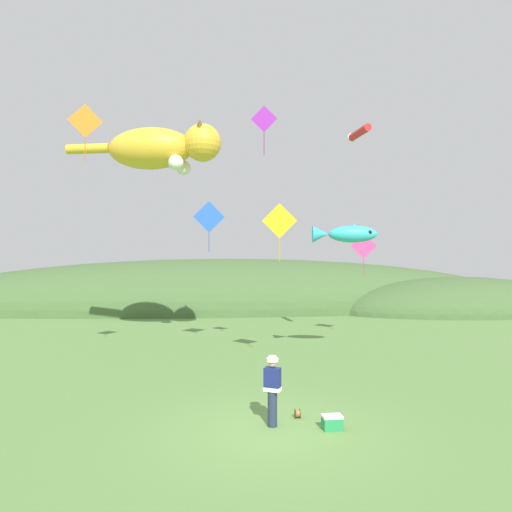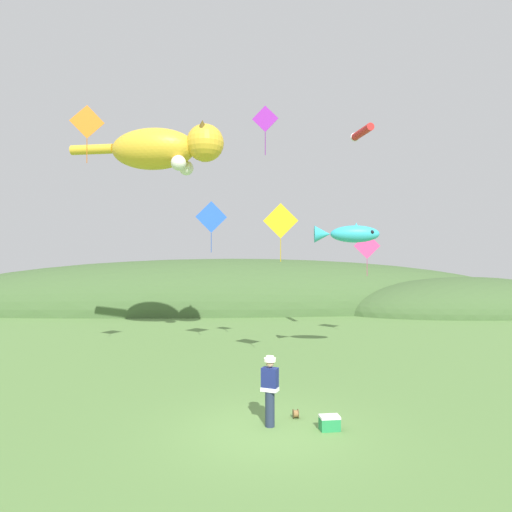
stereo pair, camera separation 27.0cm
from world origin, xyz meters
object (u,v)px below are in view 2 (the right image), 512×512
at_px(festival_attendant, 270,389).
at_px(picnic_cooler, 330,423).
at_px(kite_fish_windsock, 348,234).
at_px(kite_tube_streamer, 362,132).
at_px(kite_diamond_orange, 87,122).
at_px(kite_diamond_gold, 281,221).
at_px(kite_spool, 296,414).
at_px(kite_diamond_pink, 367,246).
at_px(kite_diamond_violet, 265,119).
at_px(kite_diamond_blue, 211,217).
at_px(kite_giant_cat, 164,149).

xyz_separation_m(festival_attendant, picnic_cooler, (1.44, -0.37, -0.77)).
relative_size(kite_fish_windsock, kite_tube_streamer, 1.51).
bearing_deg(kite_diamond_orange, kite_diamond_gold, 1.95).
xyz_separation_m(kite_spool, kite_diamond_pink, (5.74, 11.46, 4.83)).
distance_m(kite_tube_streamer, kite_diamond_pink, 5.95).
bearing_deg(kite_diamond_violet, kite_diamond_orange, -175.22).
bearing_deg(picnic_cooler, kite_diamond_pink, 67.78).
xyz_separation_m(kite_diamond_blue, kite_diamond_pink, (8.14, 2.54, -1.22)).
bearing_deg(kite_spool, kite_diamond_orange, 143.34).
distance_m(kite_giant_cat, kite_diamond_orange, 5.95).
relative_size(kite_giant_cat, kite_tube_streamer, 4.16).
bearing_deg(kite_giant_cat, kite_tube_streamer, -10.10).
bearing_deg(kite_spool, kite_tube_streamer, 62.39).
xyz_separation_m(kite_diamond_gold, kite_diamond_pink, (5.42, 6.09, -0.76)).
height_order(kite_tube_streamer, kite_diamond_violet, kite_tube_streamer).
relative_size(kite_fish_windsock, kite_diamond_violet, 1.45).
bearing_deg(kite_diamond_blue, kite_fish_windsock, -18.90).
height_order(kite_spool, picnic_cooler, picnic_cooler).
distance_m(kite_fish_windsock, kite_diamond_pink, 5.11).
distance_m(picnic_cooler, kite_giant_cat, 15.91).
distance_m(picnic_cooler, kite_tube_streamer, 14.66).
bearing_deg(kite_diamond_blue, kite_diamond_orange, -139.74).
relative_size(kite_diamond_violet, kite_diamond_blue, 0.83).
bearing_deg(kite_diamond_orange, kite_giant_cat, 68.73).
xyz_separation_m(festival_attendant, kite_diamond_pink, (6.49, 11.99, 3.99)).
bearing_deg(kite_spool, kite_diamond_blue, 105.05).
bearing_deg(kite_tube_streamer, festival_attendant, -119.78).
bearing_deg(festival_attendant, kite_diamond_gold, 79.68).
distance_m(kite_tube_streamer, kite_diamond_blue, 8.18).
height_order(kite_diamond_violet, kite_diamond_orange, kite_diamond_violet).
xyz_separation_m(kite_diamond_violet, kite_diamond_gold, (0.56, -0.31, -4.01)).
xyz_separation_m(kite_fish_windsock, kite_diamond_violet, (-3.64, -1.26, 4.39)).
distance_m(festival_attendant, kite_diamond_gold, 7.65).
bearing_deg(kite_giant_cat, picnic_cooler, -64.87).
bearing_deg(kite_diamond_orange, kite_tube_streamer, 18.41).
distance_m(festival_attendant, kite_diamond_blue, 10.92).
distance_m(kite_giant_cat, kite_diamond_blue, 4.56).
relative_size(kite_spool, kite_diamond_pink, 0.11).
height_order(kite_giant_cat, kite_diamond_pink, kite_giant_cat).
bearing_deg(kite_fish_windsock, kite_giant_cat, 155.41).
relative_size(kite_spool, kite_diamond_violet, 0.12).
relative_size(picnic_cooler, kite_giant_cat, 0.07).
distance_m(kite_spool, picnic_cooler, 1.14).
distance_m(kite_fish_windsock, kite_diamond_violet, 5.84).
height_order(kite_spool, kite_tube_streamer, kite_tube_streamer).
xyz_separation_m(kite_spool, kite_fish_windsock, (3.40, 6.93, 5.20)).
bearing_deg(kite_diamond_orange, kite_diamond_violet, 4.78).
bearing_deg(kite_diamond_pink, kite_spool, -116.62).
relative_size(kite_tube_streamer, kite_diamond_gold, 0.83).
relative_size(kite_giant_cat, kite_diamond_gold, 3.44).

